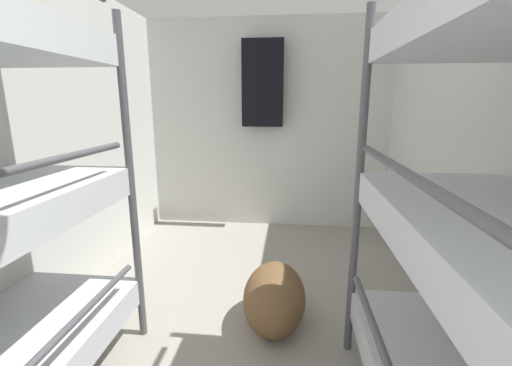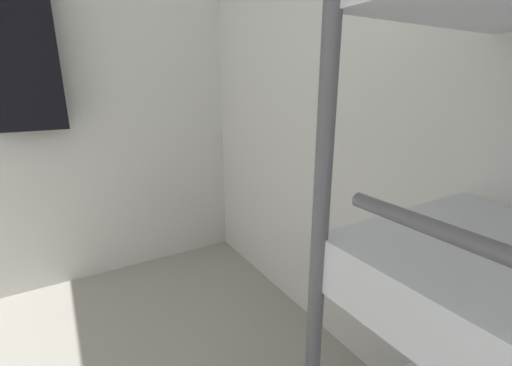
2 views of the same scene
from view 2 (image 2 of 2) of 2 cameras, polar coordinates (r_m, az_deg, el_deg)
name	(u,v)px [view 2 (image 2 of 2)]	position (r m, az deg, el deg)	size (l,w,h in m)	color
wall_back	(40,129)	(2.75, -32.37, 7.67)	(2.80, 0.06, 2.32)	silver
hanging_coat	(16,54)	(2.59, -35.11, 17.16)	(0.44, 0.12, 0.90)	black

